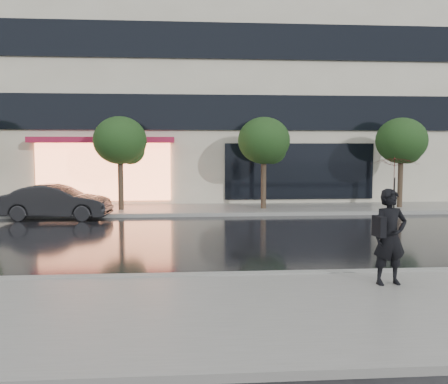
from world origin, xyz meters
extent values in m
plane|color=black|center=(0.00, 0.00, 0.00)|extent=(120.00, 120.00, 0.00)
cube|color=slate|center=(0.00, -3.25, 0.06)|extent=(60.00, 4.50, 0.12)
cube|color=slate|center=(0.00, 10.25, 0.06)|extent=(60.00, 3.50, 0.12)
cube|color=gray|center=(0.00, -1.00, 0.07)|extent=(60.00, 0.25, 0.14)
cube|color=gray|center=(0.00, 8.50, 0.07)|extent=(60.00, 0.25, 0.14)
cube|color=beige|center=(0.00, 18.00, 9.00)|extent=(30.00, 12.00, 18.00)
cube|color=black|center=(0.00, 11.94, 4.30)|extent=(28.00, 0.12, 1.60)
cube|color=black|center=(0.00, 11.94, 7.50)|extent=(28.00, 0.12, 1.60)
cube|color=#FF8C59|center=(-4.00, 11.92, 1.60)|extent=(6.00, 0.10, 2.60)
cube|color=maroon|center=(-4.00, 11.59, 3.05)|extent=(6.40, 0.70, 0.25)
cube|color=black|center=(5.00, 11.94, 1.60)|extent=(7.00, 0.10, 2.60)
cylinder|color=#33261C|center=(-3.00, 10.00, 1.10)|extent=(0.22, 0.22, 2.20)
ellipsoid|color=#1B3213|center=(-3.00, 10.00, 3.00)|extent=(2.20, 2.20, 1.98)
sphere|color=#1B3213|center=(-2.60, 10.20, 2.60)|extent=(1.20, 1.20, 1.20)
cylinder|color=#33261C|center=(3.00, 10.00, 1.10)|extent=(0.22, 0.22, 2.20)
ellipsoid|color=#1B3213|center=(3.00, 10.00, 3.00)|extent=(2.20, 2.20, 1.98)
sphere|color=#1B3213|center=(3.40, 10.20, 2.60)|extent=(1.20, 1.20, 1.20)
cylinder|color=#33261C|center=(9.00, 10.00, 1.10)|extent=(0.22, 0.22, 2.20)
ellipsoid|color=#1B3213|center=(9.00, 10.00, 3.00)|extent=(2.20, 2.20, 1.98)
sphere|color=#1B3213|center=(9.40, 10.20, 2.60)|extent=(1.20, 1.20, 1.20)
imported|color=black|center=(-5.16, 8.11, 0.66)|extent=(4.08, 1.70, 1.31)
imported|color=black|center=(3.49, -2.00, 1.02)|extent=(0.71, 0.51, 1.80)
imported|color=#3E0C0B|center=(3.55, -1.99, 2.14)|extent=(0.96, 0.98, 0.79)
cylinder|color=black|center=(3.55, -1.99, 1.68)|extent=(0.02, 0.02, 0.90)
cube|color=black|center=(3.23, -2.09, 1.24)|extent=(0.16, 0.35, 0.38)
camera|label=1|loc=(-0.33, -10.95, 2.68)|focal=40.00mm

